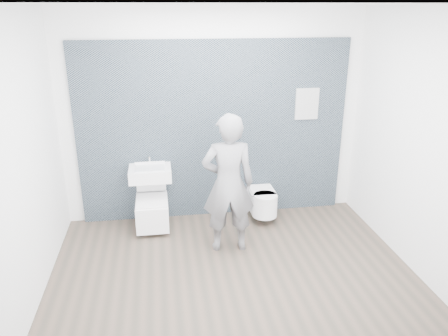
{
  "coord_description": "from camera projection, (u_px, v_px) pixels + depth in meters",
  "views": [
    {
      "loc": [
        -0.73,
        -4.14,
        2.78
      ],
      "look_at": [
        0.0,
        0.6,
        1.0
      ],
      "focal_mm": 35.0,
      "sensor_mm": 36.0,
      "label": 1
    }
  ],
  "objects": [
    {
      "name": "toilet_square",
      "position": [
        152.0,
        210.0,
        5.75
      ],
      "size": [
        0.41,
        0.6,
        0.81
      ],
      "color": "white",
      "rests_on": "ground"
    },
    {
      "name": "tile_wall",
      "position": [
        215.0,
        212.0,
        6.27
      ],
      "size": [
        3.6,
        0.06,
        2.4
      ],
      "primitive_type": "cube",
      "color": "black",
      "rests_on": "ground"
    },
    {
      "name": "room_shell",
      "position": [
        233.0,
        119.0,
        4.3
      ],
      "size": [
        4.0,
        4.0,
        4.0
      ],
      "color": "white",
      "rests_on": "ground"
    },
    {
      "name": "info_placard",
      "position": [
        300.0,
        208.0,
        6.4
      ],
      "size": [
        0.32,
        0.03,
        0.42
      ],
      "primitive_type": "cube",
      "color": "white",
      "rests_on": "ground"
    },
    {
      "name": "toilet_rounded",
      "position": [
        263.0,
        202.0,
        5.97
      ],
      "size": [
        0.34,
        0.57,
        0.31
      ],
      "color": "white",
      "rests_on": "ground"
    },
    {
      "name": "washbasin",
      "position": [
        150.0,
        173.0,
        5.67
      ],
      "size": [
        0.54,
        0.41,
        0.41
      ],
      "color": "white",
      "rests_on": "ground"
    },
    {
      "name": "visitor",
      "position": [
        228.0,
        184.0,
        5.06
      ],
      "size": [
        0.63,
        0.43,
        1.69
      ],
      "primitive_type": "imported",
      "rotation": [
        0.0,
        0.0,
        3.1
      ],
      "color": "gray",
      "rests_on": "ground"
    },
    {
      "name": "ground",
      "position": [
        232.0,
        270.0,
        4.9
      ],
      "size": [
        4.0,
        4.0,
        0.0
      ],
      "primitive_type": "plane",
      "color": "#4F4035",
      "rests_on": "ground"
    }
  ]
}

